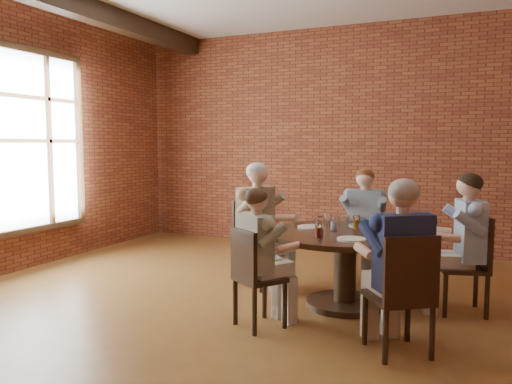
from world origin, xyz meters
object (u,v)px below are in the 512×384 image
at_px(chair_a, 472,260).
at_px(diner_e, 399,267).
at_px(chair_e, 404,291).
at_px(chair_b, 364,236).
at_px(diner_b, 364,224).
at_px(chair_d, 253,274).
at_px(chair_c, 254,239).
at_px(dining_table, 345,254).
at_px(diner_d, 260,258).
at_px(smartphone, 359,240).
at_px(diner_a, 463,244).
at_px(diner_c, 260,225).

distance_m(chair_a, diner_e, 1.34).
distance_m(chair_a, chair_e, 1.38).
bearing_deg(chair_b, diner_b, -90.00).
xyz_separation_m(diner_b, chair_d, (-0.55, -2.02, -0.18)).
bearing_deg(chair_c, diner_b, -38.18).
bearing_deg(diner_b, dining_table, -90.00).
xyz_separation_m(diner_b, chair_c, (-1.11, -0.73, -0.13)).
distance_m(chair_e, diner_e, 0.18).
xyz_separation_m(diner_b, diner_e, (0.68, -2.04, 0.02)).
xyz_separation_m(chair_c, diner_d, (0.60, -1.23, 0.09)).
relative_size(diner_d, smartphone, 9.29).
bearing_deg(smartphone, diner_e, -28.47).
bearing_deg(chair_d, dining_table, -90.00).
bearing_deg(chair_a, diner_a, -90.00).
height_order(chair_a, diner_d, diner_d).
height_order(chair_b, diner_c, diner_c).
xyz_separation_m(chair_c, chair_e, (1.84, -1.38, -0.01)).
bearing_deg(chair_e, chair_a, -144.00).
bearing_deg(chair_a, chair_d, -70.10).
xyz_separation_m(diner_b, chair_e, (0.73, -2.11, -0.15)).
distance_m(diner_c, diner_e, 2.12).
height_order(chair_a, diner_e, diner_e).
distance_m(diner_e, smartphone, 0.67).
relative_size(chair_c, smartphone, 7.38).
bearing_deg(dining_table, chair_e, -55.56).
relative_size(diner_d, diner_e, 0.91).
xyz_separation_m(diner_b, diner_d, (-0.51, -1.96, -0.04)).
xyz_separation_m(chair_a, chair_b, (-1.19, 0.89, -0.00)).
xyz_separation_m(chair_b, diner_d, (-0.50, -2.04, 0.11)).
bearing_deg(diner_d, chair_a, -112.64).
bearing_deg(smartphone, dining_table, 141.16).
distance_m(dining_table, diner_e, 1.13).
xyz_separation_m(dining_table, diner_e, (0.63, -0.92, 0.14)).
bearing_deg(diner_c, diner_d, -138.55).
bearing_deg(diner_b, chair_e, -73.34).
xyz_separation_m(chair_e, diner_e, (-0.05, 0.07, 0.16)).
xyz_separation_m(chair_e, smartphone, (-0.47, 0.59, 0.24)).
distance_m(chair_c, diner_e, 2.22).
height_order(chair_a, chair_c, chair_c).
height_order(diner_c, chair_d, diner_c).
height_order(chair_b, chair_d, chair_b).
distance_m(diner_b, chair_c, 1.33).
bearing_deg(chair_b, diner_c, -142.64).
bearing_deg(diner_b, diner_c, -145.60).
xyz_separation_m(chair_b, chair_d, (-0.54, -2.10, -0.02)).
bearing_deg(chair_c, smartphone, -101.47).
height_order(diner_a, diner_d, diner_a).
height_order(diner_b, chair_d, diner_b).
height_order(diner_b, chair_c, diner_b).
height_order(chair_a, smartphone, chair_a).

